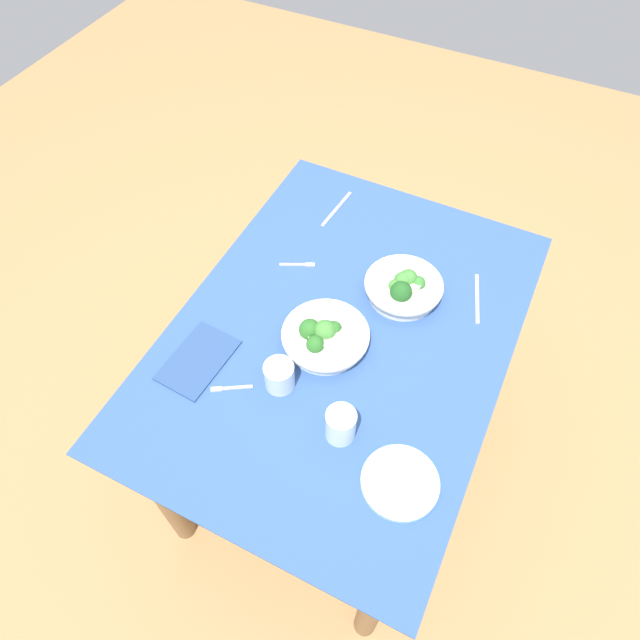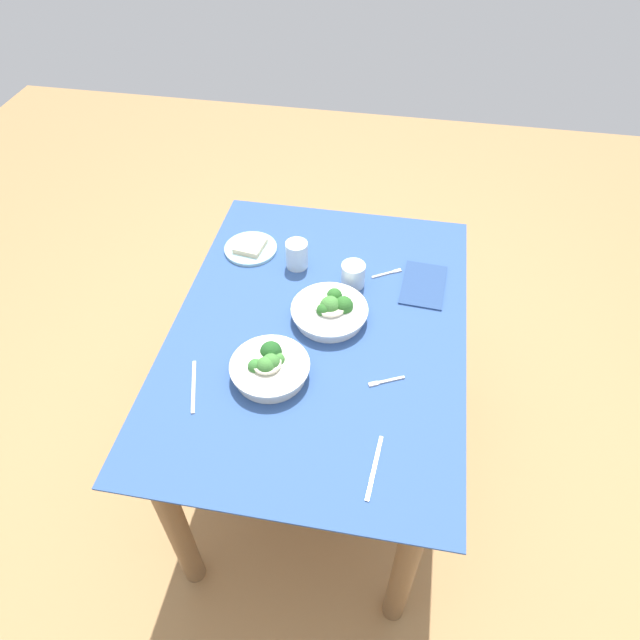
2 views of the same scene
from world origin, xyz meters
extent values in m
plane|color=#9E7547|center=(0.00, 0.00, 0.00)|extent=(6.00, 6.00, 0.00)
cube|color=#2D4C84|center=(0.00, 0.00, 0.77)|extent=(1.24, 0.90, 0.01)
cube|color=brown|center=(0.00, 0.00, 0.76)|extent=(1.20, 0.87, 0.02)
cylinder|color=brown|center=(-0.52, -0.35, 0.37)|extent=(0.07, 0.07, 0.75)
cylinder|color=brown|center=(0.52, -0.35, 0.37)|extent=(0.07, 0.07, 0.75)
cylinder|color=brown|center=(-0.52, 0.35, 0.37)|extent=(0.07, 0.07, 0.75)
cylinder|color=brown|center=(0.52, 0.35, 0.37)|extent=(0.07, 0.07, 0.75)
cylinder|color=silver|center=(-0.20, 0.10, 0.80)|extent=(0.20, 0.20, 0.04)
cylinder|color=silver|center=(-0.20, 0.10, 0.82)|extent=(0.23, 0.23, 0.01)
sphere|color=#3D7A33|center=(-0.22, 0.11, 0.84)|extent=(0.05, 0.05, 0.05)
sphere|color=#3D7A33|center=(-0.20, 0.10, 0.84)|extent=(0.05, 0.05, 0.05)
sphere|color=#33702D|center=(-0.22, 0.14, 0.83)|extent=(0.04, 0.04, 0.04)
sphere|color=#3D7A33|center=(-0.18, 0.08, 0.83)|extent=(0.04, 0.04, 0.04)
sphere|color=#1E511E|center=(-0.16, 0.11, 0.83)|extent=(0.06, 0.06, 0.06)
cylinder|color=beige|center=(-0.20, 0.11, 0.84)|extent=(0.08, 0.08, 0.01)
cylinder|color=white|center=(0.05, -0.03, 0.80)|extent=(0.21, 0.21, 0.04)
cylinder|color=white|center=(0.05, -0.03, 0.82)|extent=(0.24, 0.24, 0.01)
sphere|color=#286023|center=(0.03, -0.01, 0.83)|extent=(0.04, 0.04, 0.04)
sphere|color=#286023|center=(0.06, -0.07, 0.83)|extent=(0.06, 0.06, 0.06)
sphere|color=#286023|center=(0.10, -0.03, 0.83)|extent=(0.05, 0.05, 0.05)
sphere|color=#3D7A33|center=(0.05, -0.03, 0.83)|extent=(0.06, 0.06, 0.06)
cylinder|color=beige|center=(0.05, -0.03, 0.83)|extent=(0.10, 0.10, 0.01)
cylinder|color=#99C6D1|center=(0.33, 0.30, 0.78)|extent=(0.18, 0.18, 0.01)
cube|color=beige|center=(0.33, 0.30, 0.80)|extent=(0.11, 0.11, 0.02)
cylinder|color=silver|center=(0.28, 0.12, 0.83)|extent=(0.08, 0.08, 0.10)
cylinder|color=silver|center=(0.22, -0.08, 0.82)|extent=(0.08, 0.08, 0.08)
cube|color=#B7B7BC|center=(0.28, -0.17, 0.78)|extent=(0.05, 0.07, 0.00)
cube|color=#B7B7BC|center=(0.31, -0.22, 0.78)|extent=(0.03, 0.03, 0.00)
cube|color=#B7B7BC|center=(-0.16, -0.24, 0.78)|extent=(0.04, 0.07, 0.00)
cube|color=#B7B7BC|center=(-0.18, -0.19, 0.78)|extent=(0.02, 0.03, 0.00)
cube|color=#B7B7BC|center=(-0.28, 0.30, 0.78)|extent=(0.18, 0.06, 0.00)
cube|color=#B7B7BC|center=(-0.44, -0.22, 0.78)|extent=(0.18, 0.03, 0.00)
cube|color=navy|center=(0.25, -0.31, 0.78)|extent=(0.22, 0.15, 0.01)
camera|label=1|loc=(0.84, 0.34, 2.08)|focal=31.98mm
camera|label=2|loc=(-1.17, -0.21, 2.06)|focal=31.95mm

